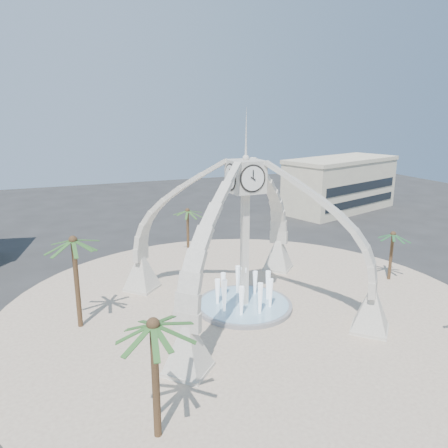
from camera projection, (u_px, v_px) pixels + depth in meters
name	position (u px, v px, depth m)	size (l,w,h in m)	color
ground	(244.00, 308.00, 36.41)	(140.00, 140.00, 0.00)	#282828
plaza	(244.00, 307.00, 36.40)	(40.00, 40.00, 0.06)	beige
clock_tower	(245.00, 233.00, 34.77)	(17.94, 17.94, 16.30)	silver
fountain	(244.00, 305.00, 36.33)	(8.00, 8.00, 3.62)	gray
building_ne	(340.00, 184.00, 71.30)	(21.87, 14.17, 8.60)	beige
palm_east	(393.00, 235.00, 41.35)	(4.33, 4.33, 5.24)	brown
palm_west	(73.00, 242.00, 31.53)	(5.18, 5.18, 7.64)	brown
palm_north	(187.00, 211.00, 48.62)	(3.26, 3.26, 5.78)	brown
palm_south	(153.00, 326.00, 20.52)	(4.97, 4.97, 6.99)	brown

